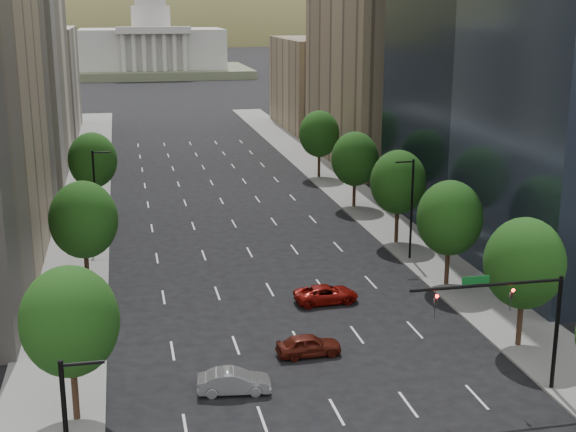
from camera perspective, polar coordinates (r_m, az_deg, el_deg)
sidewalk_left at (r=71.86m, az=-15.08°, el=-3.23°), size 6.00×200.00×0.15m
sidewalk_right at (r=76.39m, az=8.79°, el=-1.81°), size 6.00×200.00×0.15m
midrise_cream_left at (r=112.33m, az=-19.57°, el=11.86°), size 14.00×30.00×35.00m
filler_left at (r=145.60m, az=-17.67°, el=9.16°), size 14.00×26.00×18.00m
parking_tan_right at (r=114.32m, az=6.51°, el=11.39°), size 14.00×30.00×30.00m
filler_right at (r=146.47m, az=2.34°, el=9.47°), size 14.00×26.00×16.00m
tree_right_1 at (r=53.29m, az=16.54°, el=-3.27°), size 5.20×5.20×8.75m
tree_right_2 at (r=63.66m, az=11.48°, el=-0.15°), size 5.20×5.20×8.61m
tree_right_3 at (r=74.43m, az=7.88°, el=2.41°), size 5.20×5.20×8.89m
tree_right_4 at (r=87.54m, az=4.80°, el=4.08°), size 5.20×5.20×8.46m
tree_right_5 at (r=102.69m, az=2.25°, el=5.89°), size 5.20×5.20×8.75m
tree_left_0 at (r=43.53m, az=-15.34°, el=-7.29°), size 5.20×5.20×8.75m
tree_left_1 at (r=62.47m, az=-14.41°, el=-0.27°), size 5.20×5.20×8.97m
tree_left_2 at (r=87.89m, az=-13.80°, el=3.89°), size 5.20×5.20×8.68m
streetlight_rn at (r=69.92m, az=8.79°, el=0.68°), size 1.70×0.20×9.00m
streetlight_ln at (r=75.32m, az=-13.58°, el=1.46°), size 1.70×0.20×9.00m
traffic_signal at (r=46.93m, az=16.18°, el=-6.47°), size 9.12×0.40×7.38m
capitol at (r=258.62m, az=-9.69°, el=11.75°), size 60.00×40.00×35.20m
foothills at (r=612.34m, az=-7.68°, el=9.17°), size 720.00×413.00×263.00m
car_maroon at (r=51.64m, az=1.49°, el=-9.21°), size 4.23×1.82×1.42m
car_silver at (r=47.13m, az=-3.89°, el=-11.73°), size 4.40×1.97×1.40m
car_red_far at (r=60.39m, az=2.75°, el=-5.60°), size 4.97×2.52×1.35m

